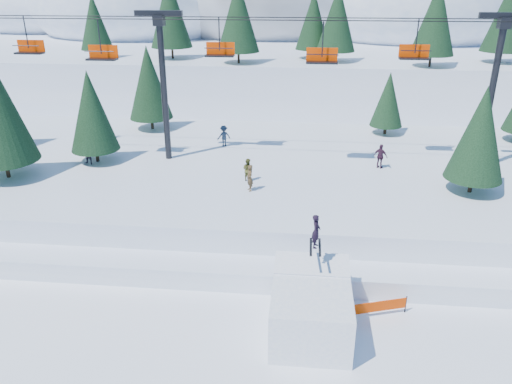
# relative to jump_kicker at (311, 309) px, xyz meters

# --- Properties ---
(ground) EXTENTS (160.00, 160.00, 0.00)m
(ground) POSITION_rel_jump_kicker_xyz_m (-1.47, -2.34, -1.27)
(ground) COLOR white
(ground) RESTS_ON ground
(mid_shelf) EXTENTS (70.00, 22.00, 2.50)m
(mid_shelf) POSITION_rel_jump_kicker_xyz_m (-1.47, 15.66, -0.02)
(mid_shelf) COLOR white
(mid_shelf) RESTS_ON ground
(berm) EXTENTS (70.00, 6.00, 1.10)m
(berm) POSITION_rel_jump_kicker_xyz_m (-1.47, 5.66, -0.72)
(berm) COLOR white
(berm) RESTS_ON ground
(mountain_ridge) EXTENTS (119.00, 60.02, 26.46)m
(mountain_ridge) POSITION_rel_jump_kicker_xyz_m (-6.55, 71.02, 8.37)
(mountain_ridge) COLOR white
(mountain_ridge) RESTS_ON ground
(jump_kicker) EXTENTS (3.45, 4.70, 5.15)m
(jump_kicker) POSITION_rel_jump_kicker_xyz_m (0.00, 0.00, 0.00)
(jump_kicker) COLOR white
(jump_kicker) RESTS_ON ground
(chairlift) EXTENTS (46.00, 3.21, 10.28)m
(chairlift) POSITION_rel_jump_kicker_xyz_m (-0.60, 15.71, 8.05)
(chairlift) COLOR black
(chairlift) RESTS_ON mid_shelf
(conifer_stand) EXTENTS (63.40, 16.48, 10.23)m
(conifer_stand) POSITION_rel_jump_kicker_xyz_m (2.86, 16.48, 5.65)
(conifer_stand) COLOR black
(conifer_stand) RESTS_ON mid_shelf
(distant_skiers) EXTENTS (29.57, 10.76, 1.72)m
(distant_skiers) POSITION_rel_jump_kicker_xyz_m (-2.89, 15.97, 2.06)
(distant_skiers) COLOR #4E3920
(distant_skiers) RESTS_ON mid_shelf
(banner_near) EXTENTS (2.72, 0.93, 0.90)m
(banner_near) POSITION_rel_jump_kicker_xyz_m (3.19, 1.50, -0.73)
(banner_near) COLOR black
(banner_near) RESTS_ON ground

